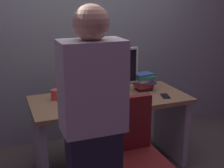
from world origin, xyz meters
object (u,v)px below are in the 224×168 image
at_px(office_chair, 133,165).
at_px(monitor, 112,69).
at_px(cup_by_monitor, 55,95).
at_px(cup_near_keyboard, 72,102).
at_px(cell_phone, 165,96).
at_px(desk, 110,119).
at_px(book_stack, 144,81).
at_px(mouse, 138,97).
at_px(keyboard, 105,101).
at_px(person_at_desk, 93,131).

height_order(office_chair, monitor, monitor).
bearing_deg(cup_by_monitor, cup_near_keyboard, -68.22).
bearing_deg(cup_by_monitor, office_chair, -63.70).
relative_size(monitor, cell_phone, 3.75).
bearing_deg(desk, book_stack, 14.03).
xyz_separation_m(desk, cup_near_keyboard, (-0.40, -0.12, 0.27)).
relative_size(office_chair, mouse, 9.40).
height_order(cup_near_keyboard, cup_by_monitor, cup_by_monitor).
distance_m(office_chair, cup_by_monitor, 1.01).
height_order(monitor, keyboard, monitor).
xyz_separation_m(person_at_desk, mouse, (0.68, 0.75, -0.09)).
bearing_deg(keyboard, cup_near_keyboard, -173.88).
distance_m(mouse, cell_phone, 0.28).
bearing_deg(mouse, cup_near_keyboard, -179.32).
bearing_deg(desk, cup_near_keyboard, -162.95).
relative_size(keyboard, mouse, 4.30).
distance_m(cup_near_keyboard, cell_phone, 0.92).
relative_size(office_chair, cell_phone, 6.53).
bearing_deg(desk, monitor, 58.20).
height_order(keyboard, cell_phone, keyboard).
height_order(office_chair, person_at_desk, person_at_desk).
bearing_deg(person_at_desk, keyboard, 65.03).
bearing_deg(mouse, book_stack, 51.42).
height_order(office_chair, book_stack, office_chair).
relative_size(monitor, mouse, 5.40).
xyz_separation_m(person_at_desk, book_stack, (0.86, 0.97, -0.01)).
xyz_separation_m(office_chair, keyboard, (-0.01, 0.62, 0.32)).
relative_size(mouse, cup_by_monitor, 1.01).
bearing_deg(book_stack, cup_near_keyboard, -164.46).
xyz_separation_m(monitor, cell_phone, (0.45, -0.26, -0.25)).
height_order(office_chair, mouse, office_chair).
height_order(person_at_desk, cup_by_monitor, person_at_desk).
bearing_deg(desk, office_chair, -96.54).
bearing_deg(office_chair, cell_phone, 43.38).
bearing_deg(monitor, office_chair, -100.03).
xyz_separation_m(office_chair, person_at_desk, (-0.36, -0.15, 0.41)).
distance_m(person_at_desk, keyboard, 0.85).
relative_size(office_chair, monitor, 1.74).
distance_m(keyboard, cup_near_keyboard, 0.32).
bearing_deg(desk, person_at_desk, -117.17).
height_order(cup_by_monitor, cell_phone, cup_by_monitor).
height_order(person_at_desk, monitor, person_at_desk).
bearing_deg(mouse, person_at_desk, -132.17).
distance_m(person_at_desk, monitor, 1.11).
distance_m(mouse, book_stack, 0.29).
distance_m(mouse, cup_near_keyboard, 0.64).
height_order(book_stack, cell_phone, book_stack).
bearing_deg(monitor, keyboard, -126.53).
relative_size(person_at_desk, cup_near_keyboard, 18.23).
xyz_separation_m(person_at_desk, keyboard, (0.36, 0.76, -0.09)).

